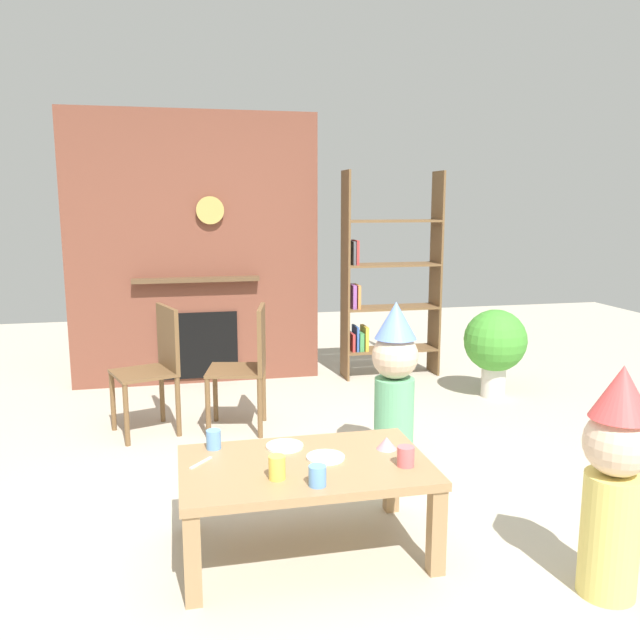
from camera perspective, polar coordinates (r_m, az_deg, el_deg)
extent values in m
plane|color=#BCB29E|center=(3.77, -0.94, -15.27)|extent=(12.00, 12.00, 0.00)
cube|color=brown|center=(5.95, -10.86, 6.02)|extent=(2.20, 0.18, 2.40)
cube|color=black|center=(5.97, -10.56, -2.20)|extent=(0.70, 0.02, 0.60)
cube|color=brown|center=(5.83, -10.74, 3.48)|extent=(1.10, 0.10, 0.04)
cylinder|color=tan|center=(5.82, -9.58, 9.42)|extent=(0.24, 0.04, 0.24)
cube|color=brown|center=(5.96, 2.23, 3.80)|extent=(0.02, 0.28, 1.90)
cube|color=brown|center=(6.25, 10.08, 3.94)|extent=(0.02, 0.28, 1.90)
cube|color=brown|center=(6.21, 6.12, -2.55)|extent=(0.86, 0.28, 0.02)
cube|color=brown|center=(6.13, 6.19, 1.09)|extent=(0.86, 0.28, 0.02)
cube|color=brown|center=(6.08, 6.26, 4.82)|extent=(0.86, 0.28, 0.02)
cube|color=brown|center=(6.06, 6.33, 8.59)|extent=(0.86, 0.28, 0.02)
cube|color=#B23333|center=(6.08, 2.76, -1.89)|extent=(0.03, 0.20, 0.17)
cube|color=#3359A5|center=(6.08, 3.11, -1.57)|extent=(0.02, 0.20, 0.23)
cube|color=#3F8C4C|center=(6.10, 3.46, -1.82)|extent=(0.04, 0.20, 0.17)
cube|color=gold|center=(6.11, 3.90, -1.56)|extent=(0.03, 0.20, 0.22)
cube|color=#8C4C99|center=(6.00, 2.83, 2.09)|extent=(0.03, 0.20, 0.22)
cube|color=#D87F3F|center=(6.02, 3.23, 2.09)|extent=(0.03, 0.20, 0.21)
cube|color=#4C4C51|center=(5.96, 2.82, 5.88)|extent=(0.02, 0.20, 0.21)
cube|color=#B23333|center=(5.97, 3.10, 5.92)|extent=(0.02, 0.20, 0.22)
cube|color=#9E7A51|center=(3.09, -1.32, -12.69)|extent=(1.15, 0.71, 0.04)
cube|color=#9E7A51|center=(2.86, -11.07, -19.80)|extent=(0.07, 0.07, 0.40)
cube|color=#9E7A51|center=(3.06, 10.13, -17.67)|extent=(0.07, 0.07, 0.40)
cube|color=#9E7A51|center=(3.41, -11.38, -14.64)|extent=(0.07, 0.07, 0.40)
cube|color=#9E7A51|center=(3.58, 6.25, -13.27)|extent=(0.07, 0.07, 0.40)
cylinder|color=#669EE0|center=(2.84, -0.22, -13.44)|extent=(0.08, 0.08, 0.09)
cylinder|color=#669EE0|center=(3.27, -9.27, -10.25)|extent=(0.07, 0.07, 0.09)
cylinder|color=#E5666B|center=(3.06, 7.49, -11.71)|extent=(0.08, 0.08, 0.09)
cylinder|color=#F2CC4C|center=(2.90, -3.77, -12.72)|extent=(0.07, 0.07, 0.10)
cylinder|color=white|center=(3.26, -3.10, -10.93)|extent=(0.18, 0.18, 0.01)
cylinder|color=white|center=(3.13, 0.49, -11.89)|extent=(0.18, 0.18, 0.01)
cone|color=pink|center=(3.25, 5.83, -10.63)|extent=(0.10, 0.10, 0.06)
cube|color=silver|center=(3.12, -10.34, -12.16)|extent=(0.11, 0.12, 0.01)
cylinder|color=#E0CC66|center=(3.10, 23.97, -16.76)|extent=(0.24, 0.24, 0.53)
sphere|color=beige|center=(2.94, 24.55, -9.73)|extent=(0.27, 0.27, 0.27)
cone|color=#EA4C4C|center=(2.88, 24.87, -5.71)|extent=(0.25, 0.25, 0.22)
cylinder|color=#66B27F|center=(4.15, 6.45, -8.77)|extent=(0.25, 0.25, 0.55)
sphere|color=beige|center=(4.03, 6.57, -3.13)|extent=(0.29, 0.29, 0.29)
cone|color=#668CE5|center=(3.99, 6.64, -0.02)|extent=(0.26, 0.26, 0.23)
cube|color=brown|center=(4.76, -15.14, -4.50)|extent=(0.51, 0.51, 0.02)
cube|color=brown|center=(4.76, -13.14, -1.50)|extent=(0.16, 0.39, 0.45)
cylinder|color=brown|center=(4.94, -17.62, -6.78)|extent=(0.04, 0.04, 0.43)
cylinder|color=brown|center=(4.61, -16.54, -7.97)|extent=(0.04, 0.04, 0.43)
cylinder|color=brown|center=(5.03, -13.63, -6.27)|extent=(0.04, 0.04, 0.43)
cylinder|color=brown|center=(4.71, -12.27, -7.39)|extent=(0.04, 0.04, 0.43)
cube|color=brown|center=(4.71, -7.33, -4.36)|extent=(0.47, 0.47, 0.02)
cube|color=brown|center=(4.64, -5.13, -1.56)|extent=(0.11, 0.40, 0.45)
cylinder|color=brown|center=(4.97, -9.12, -6.33)|extent=(0.04, 0.04, 0.43)
cylinder|color=brown|center=(4.63, -9.75, -7.61)|extent=(0.04, 0.04, 0.43)
cylinder|color=brown|center=(4.93, -4.95, -6.37)|extent=(0.04, 0.04, 0.43)
cylinder|color=brown|center=(4.59, -5.26, -7.66)|extent=(0.04, 0.04, 0.43)
cylinder|color=beige|center=(5.73, 14.88, -5.19)|extent=(0.20, 0.20, 0.26)
sphere|color=#429431|center=(5.64, 15.04, -1.74)|extent=(0.52, 0.52, 0.52)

